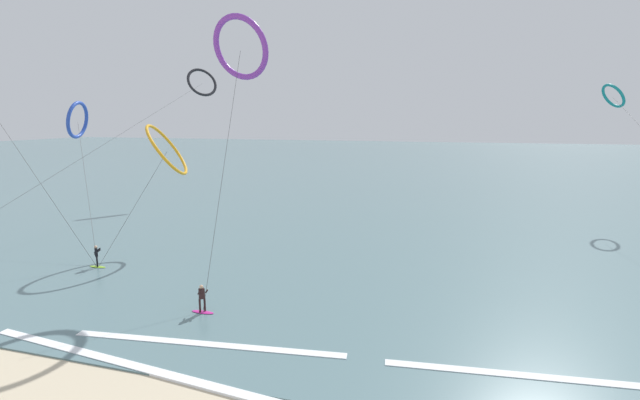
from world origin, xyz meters
TOP-DOWN VIEW (x-y plane):
  - sea_water at (0.00, 106.51)m, footprint 400.00×200.00m
  - surfer_lime at (-16.44, 17.46)m, footprint 1.40×0.73m
  - surfer_magenta at (-4.64, 12.65)m, footprint 1.40×0.73m
  - kite_teal at (26.49, 47.83)m, footprint 2.82×39.81m
  - kite_cobalt at (-26.18, 26.89)m, footprint 10.79×11.39m
  - kite_amber at (-14.16, 23.85)m, footprint 4.71×9.37m
  - kite_charcoal at (-24.31, 47.33)m, footprint 4.32×42.74m
  - kite_violet at (-6.15, 21.99)m, footprint 5.01×10.82m
  - wave_crest_near at (-5.11, 6.91)m, footprint 17.23×2.24m
  - wave_crest_mid at (-2.59, 9.47)m, footprint 14.14×2.05m
  - wave_crest_far at (14.90, 11.07)m, footprint 17.33×2.21m

SIDE VIEW (x-z plane):
  - sea_water at x=0.00m, z-range 0.00..0.08m
  - wave_crest_near at x=-5.11m, z-range 0.00..0.12m
  - wave_crest_mid at x=-2.59m, z-range 0.00..0.12m
  - wave_crest_far at x=14.90m, z-range 0.00..0.12m
  - surfer_lime at x=-16.44m, z-range -0.03..1.67m
  - surfer_magenta at x=-4.64m, z-range -0.03..1.67m
  - kite_amber at x=-14.16m, z-range 3.18..13.96m
  - kite_cobalt at x=-26.18m, z-range 4.58..17.49m
  - kite_teal at x=26.49m, z-range 6.09..21.14m
  - kite_charcoal at x=-24.31m, z-range 7.03..25.21m
  - kite_violet at x=-6.15m, z-range 6.98..25.54m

